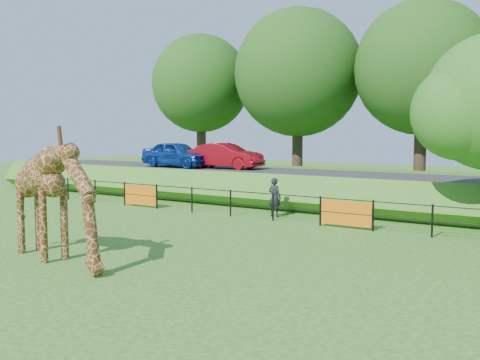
{
  "coord_description": "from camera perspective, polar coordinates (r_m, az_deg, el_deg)",
  "views": [
    {
      "loc": [
        10.09,
        -10.03,
        3.51
      ],
      "look_at": [
        1.24,
        3.69,
        2.0
      ],
      "focal_mm": 40.0,
      "sensor_mm": 36.0,
      "label": 1
    }
  ],
  "objects": [
    {
      "name": "road",
      "position": [
        26.15,
        10.0,
        0.49
      ],
      "size": [
        40.0,
        5.0,
        0.12
      ],
      "primitive_type": "cube",
      "color": "#2E2E30",
      "rests_on": "embankment"
    },
    {
      "name": "car_blue",
      "position": [
        30.83,
        -6.76,
        2.74
      ],
      "size": [
        4.4,
        1.89,
        1.48
      ],
      "primitive_type": "imported",
      "rotation": [
        0.0,
        0.0,
        1.54
      ],
      "color": "#1540AA",
      "rests_on": "road"
    },
    {
      "name": "car_red",
      "position": [
        29.49,
        -1.59,
        2.59
      ],
      "size": [
        4.35,
        1.75,
        1.4
      ],
      "primitive_type": "imported",
      "rotation": [
        0.0,
        0.0,
        1.63
      ],
      "color": "#9F0B16",
      "rests_on": "road"
    },
    {
      "name": "ground",
      "position": [
        14.66,
        -12.13,
        -8.69
      ],
      "size": [
        90.0,
        90.0,
        0.0
      ],
      "primitive_type": "plane",
      "color": "#286118",
      "rests_on": "ground"
    },
    {
      "name": "embankment",
      "position": [
        27.6,
        11.18,
        -0.76
      ],
      "size": [
        40.0,
        9.0,
        1.3
      ],
      "primitive_type": "cube",
      "color": "#286118",
      "rests_on": "ground"
    },
    {
      "name": "perimeter_fence",
      "position": [
        20.87,
        3.55,
        -2.88
      ],
      "size": [
        28.07,
        0.1,
        1.1
      ],
      "primitive_type": null,
      "color": "black",
      "rests_on": "ground"
    },
    {
      "name": "bg_tree_line",
      "position": [
        33.27,
        18.71,
        11.37
      ],
      "size": [
        37.3,
        8.8,
        11.82
      ],
      "color": "#2F2015",
      "rests_on": "ground"
    },
    {
      "name": "giraffe",
      "position": [
        15.01,
        -19.07,
        -2.28
      ],
      "size": [
        4.58,
        1.81,
        3.22
      ],
      "primitive_type": null,
      "rotation": [
        0.0,
        0.0,
        -0.23
      ],
      "color": "#542C11",
      "rests_on": "ground"
    },
    {
      "name": "visitor",
      "position": [
        21.84,
        3.72,
        -1.84
      ],
      "size": [
        0.63,
        0.46,
        1.61
      ],
      "primitive_type": "imported",
      "rotation": [
        0.0,
        0.0,
        3.02
      ],
      "color": "black",
      "rests_on": "ground"
    }
  ]
}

